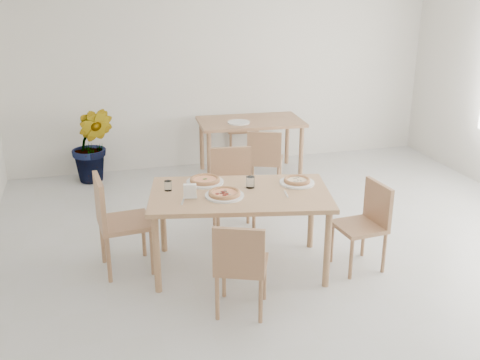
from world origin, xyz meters
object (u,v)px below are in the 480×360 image
object	(u,v)px
chair_west	(115,217)
tumbler_a	(250,182)
pizza_mushroom	(297,180)
tumbler_b	(168,186)
plate_empty	(239,122)
second_table	(250,127)
chair_back_s	(265,157)
chair_back_n	(240,123)
plate_pepperoni	(224,196)
chair_east	(367,219)
pizza_pepperoni	(224,193)
pizza_margherita	(205,180)
main_table	(240,200)
chair_south	(240,262)
napkin_holder	(190,192)
plate_mushroom	(297,183)
chair_north	(232,184)
potted_plant	(93,145)
plate_margherita	(205,182)

from	to	relation	value
chair_west	tumbler_a	distance (m)	1.26
pizza_mushroom	tumbler_b	bearing A→B (deg)	172.95
plate_empty	second_table	bearing A→B (deg)	28.30
tumbler_b	chair_back_s	bearing A→B (deg)	46.85
chair_west	chair_back_n	world-z (taller)	chair_west
pizza_mushroom	second_table	distance (m)	2.45
plate_pepperoni	plate_empty	distance (m)	2.59
chair_east	second_table	distance (m)	2.81
pizza_pepperoni	tumbler_a	bearing A→B (deg)	28.29
second_table	tumbler_b	bearing A→B (deg)	-118.98
pizza_margherita	plate_empty	distance (m)	2.27
chair_west	pizza_mushroom	xyz separation A→B (m)	(1.66, -0.18, 0.25)
plate_pepperoni	tumbler_b	world-z (taller)	tumbler_b
pizza_margherita	pizza_mushroom	distance (m)	0.85
pizza_margherita	second_table	world-z (taller)	pizza_margherita
main_table	chair_west	distance (m)	1.13
chair_south	tumbler_b	world-z (taller)	tumbler_b
plate_pepperoni	napkin_holder	size ratio (longest dim) A/B	2.52
tumbler_a	chair_back_n	size ratio (longest dim) A/B	0.12
chair_east	tumbler_b	xyz separation A→B (m)	(-1.73, 0.50, 0.32)
pizza_pepperoni	chair_back_s	world-z (taller)	chair_back_s
chair_south	chair_back_n	distance (m)	4.21
chair_south	plate_empty	distance (m)	3.28
second_table	plate_mushroom	bearing A→B (deg)	-93.01
pizza_margherita	pizza_pepperoni	world-z (taller)	same
plate_pepperoni	tumbler_b	size ratio (longest dim) A/B	3.85
pizza_margherita	napkin_holder	distance (m)	0.41
tumbler_a	tumbler_b	distance (m)	0.74
chair_north	tumbler_a	world-z (taller)	chair_north
napkin_holder	potted_plant	xyz separation A→B (m)	(-0.76, 2.79, -0.31)
chair_north	tumbler_a	distance (m)	0.81
chair_west	plate_empty	size ratio (longest dim) A/B	3.17
plate_pepperoni	chair_back_n	size ratio (longest dim) A/B	0.38
plate_margherita	chair_back_s	distance (m)	1.76
chair_south	napkin_holder	distance (m)	0.83
plate_pepperoni	second_table	xyz separation A→B (m)	(1.00, 2.57, -0.10)
plate_margherita	chair_east	bearing A→B (deg)	-23.46
napkin_holder	chair_west	bearing A→B (deg)	167.85
potted_plant	pizza_margherita	bearing A→B (deg)	-68.33
chair_west	tumbler_a	world-z (taller)	chair_west
chair_north	chair_back_s	world-z (taller)	chair_north
tumbler_a	main_table	bearing A→B (deg)	-142.91
main_table	plate_mushroom	distance (m)	0.58
pizza_pepperoni	tumbler_b	world-z (taller)	tumbler_b
pizza_margherita	pizza_mushroom	size ratio (longest dim) A/B	1.15
second_table	potted_plant	distance (m)	2.08
plate_margherita	pizza_pepperoni	world-z (taller)	pizza_pepperoni
chair_north	plate_empty	size ratio (longest dim) A/B	3.04
plate_mushroom	plate_pepperoni	size ratio (longest dim) A/B	0.95
pizza_pepperoni	plate_empty	world-z (taller)	pizza_pepperoni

